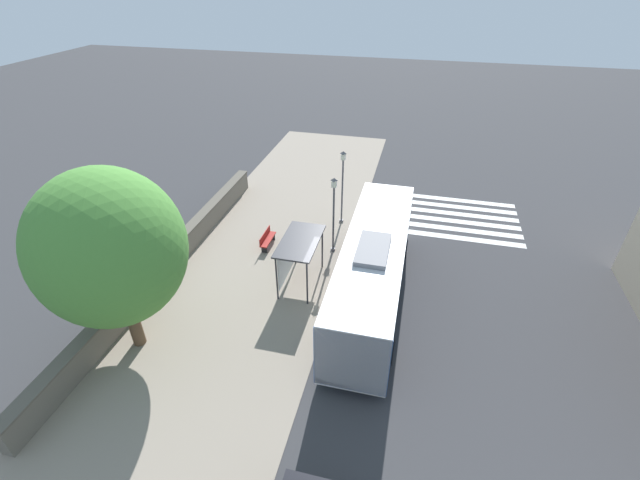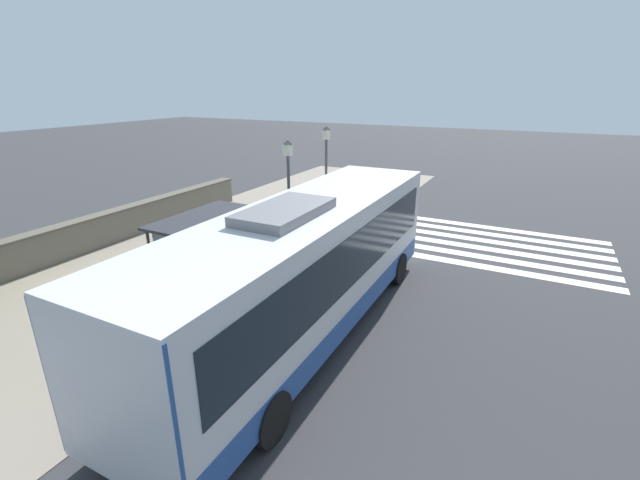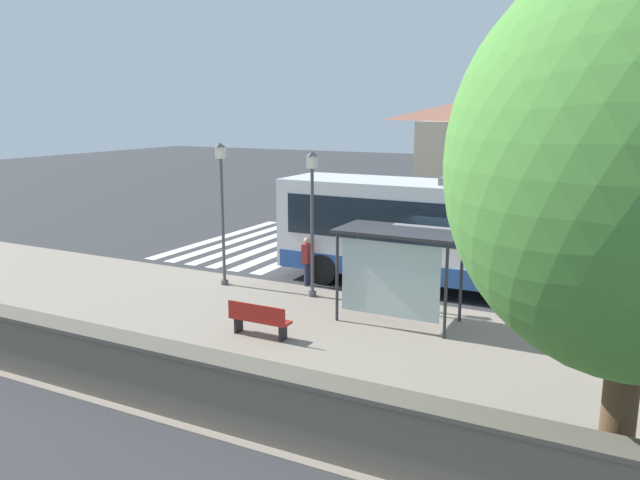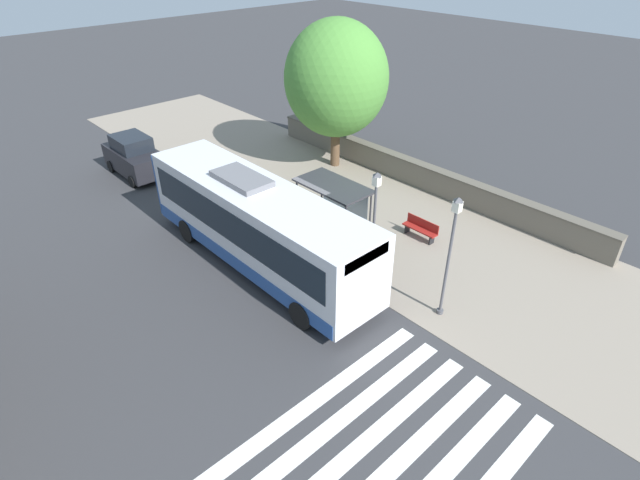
{
  "view_description": "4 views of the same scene",
  "coord_description": "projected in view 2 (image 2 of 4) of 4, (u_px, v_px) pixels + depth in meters",
  "views": [
    {
      "loc": [
        3.0,
        -15.07,
        13.35
      ],
      "look_at": [
        -1.27,
        2.42,
        1.55
      ],
      "focal_mm": 24.0,
      "sensor_mm": 36.0,
      "label": 1
    },
    {
      "loc": [
        6.42,
        -8.1,
        5.99
      ],
      "look_at": [
        0.39,
        3.63,
        1.23
      ],
      "focal_mm": 24.0,
      "sensor_mm": 36.0,
      "label": 2
    },
    {
      "loc": [
        -16.82,
        -4.6,
        5.53
      ],
      "look_at": [
        -1.11,
        3.49,
        1.82
      ],
      "focal_mm": 35.0,
      "sensor_mm": 36.0,
      "label": 3
    },
    {
      "loc": [
        11.07,
        13.92,
        11.43
      ],
      "look_at": [
        1.4,
        3.48,
        2.45
      ],
      "focal_mm": 28.0,
      "sensor_mm": 36.0,
      "label": 4
    }
  ],
  "objects": [
    {
      "name": "ground_plane",
      "position": [
        246.0,
        321.0,
        11.57
      ],
      "size": [
        120.0,
        120.0,
        0.0
      ],
      "primitive_type": "plane",
      "color": "#353538",
      "rests_on": "ground"
    },
    {
      "name": "sidewalk_plaza",
      "position": [
        130.0,
        287.0,
        13.5
      ],
      "size": [
        9.0,
        44.0,
        0.02
      ],
      "color": "gray",
      "rests_on": "ground"
    },
    {
      "name": "crosswalk_stripes",
      "position": [
        486.0,
        245.0,
        17.11
      ],
      "size": [
        9.0,
        5.25,
        0.01
      ],
      "color": "silver",
      "rests_on": "ground"
    },
    {
      "name": "stone_wall",
      "position": [
        47.0,
        247.0,
        15.02
      ],
      "size": [
        0.6,
        20.0,
        1.29
      ],
      "color": "#6B6356",
      "rests_on": "ground"
    },
    {
      "name": "bus",
      "position": [
        305.0,
        266.0,
        10.45
      ],
      "size": [
        2.72,
        11.15,
        3.55
      ],
      "color": "silver",
      "rests_on": "ground"
    },
    {
      "name": "bus_shelter",
      "position": [
        202.0,
        229.0,
        12.37
      ],
      "size": [
        1.73,
        3.22,
        2.49
      ],
      "color": "#2D2D33",
      "rests_on": "ground"
    },
    {
      "name": "pedestrian",
      "position": [
        324.0,
        239.0,
        15.04
      ],
      "size": [
        0.34,
        0.22,
        1.58
      ],
      "color": "#2D3347",
      "rests_on": "ground"
    },
    {
      "name": "bench",
      "position": [
        202.0,
        240.0,
        16.21
      ],
      "size": [
        0.4,
        1.62,
        0.88
      ],
      "color": "maroon",
      "rests_on": "ground"
    },
    {
      "name": "street_lamp_near",
      "position": [
        326.0,
        174.0,
        16.93
      ],
      "size": [
        0.28,
        0.28,
        4.54
      ],
      "color": "#4C4C51",
      "rests_on": "ground"
    },
    {
      "name": "street_lamp_far",
      "position": [
        289.0,
        194.0,
        14.3
      ],
      "size": [
        0.28,
        0.28,
        4.36
      ],
      "color": "#4C4C51",
      "rests_on": "ground"
    }
  ]
}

